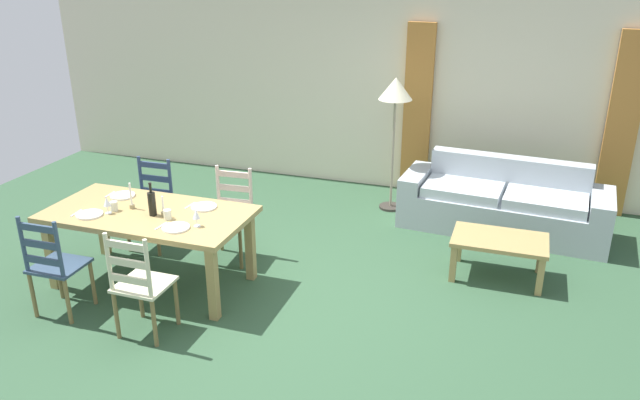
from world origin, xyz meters
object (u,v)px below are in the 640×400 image
couch (503,205)px  wine_glass_near_right (196,215)px  coffee_table (499,244)px  coffee_cup_primary (168,215)px  dining_table (149,220)px  dining_chair_near_right (140,284)px  dining_chair_far_left (152,204)px  standing_lamp (395,97)px  wine_bottle (152,203)px  dining_chair_near_left (55,265)px  dining_chair_far_right (231,215)px  wine_glass_near_left (107,202)px  coffee_cup_secondary (114,206)px

couch → wine_glass_near_right: bearing=-134.3°
coffee_table → coffee_cup_primary: bearing=-155.7°
dining_table → dining_chair_near_right: 0.90m
coffee_cup_primary → dining_chair_far_left: bearing=131.8°
dining_chair_near_right → coffee_cup_primary: 0.77m
dining_chair_far_left → standing_lamp: standing_lamp is taller
wine_bottle → coffee_table: wine_bottle is taller
wine_bottle → coffee_cup_primary: size_ratio=3.51×
dining_table → dining_chair_near_left: dining_chair_near_left is taller
dining_chair_near_left → coffee_table: (3.60, 1.93, -0.12)m
dining_chair_far_left → coffee_cup_primary: size_ratio=10.67×
couch → dining_chair_far_right: bearing=-147.6°
dining_chair_far_left → coffee_cup_primary: (0.74, -0.83, 0.32)m
wine_glass_near_left → coffee_table: wine_glass_near_left is taller
couch → standing_lamp: 1.77m
dining_chair_far_left → dining_chair_far_right: same height
dining_chair_near_right → dining_chair_far_right: 1.53m
coffee_cup_secondary → couch: (3.40, 2.49, -0.50)m
couch → wine_glass_near_left: bearing=-143.1°
standing_lamp → dining_chair_far_left: bearing=-139.9°
coffee_table → standing_lamp: bearing=134.6°
dining_chair_far_right → wine_glass_near_left: bearing=-131.3°
wine_glass_near_left → standing_lamp: bearing=53.2°
dining_chair_near_right → wine_glass_near_right: (0.19, 0.63, 0.38)m
dining_chair_near_right → couch: (2.69, 3.19, -0.19)m
dining_table → dining_chair_near_right: (0.41, -0.78, -0.19)m
dining_chair_far_left → wine_glass_near_right: (1.07, -0.88, 0.38)m
dining_table → dining_chair_near_right: bearing=-62.4°
coffee_cup_primary → dining_chair_near_right: bearing=-78.8°
dining_chair_near_right → couch: dining_chair_near_right is taller
dining_chair_far_left → coffee_cup_secondary: bearing=-78.7°
dining_chair_near_left → dining_chair_far_right: 1.76m
dining_chair_far_left → dining_table: bearing=-57.6°
coffee_cup_secondary → dining_chair_far_left: bearing=101.3°
dining_chair_far_right → coffee_table: dining_chair_far_right is taller
wine_bottle → coffee_cup_secondary: wine_bottle is taller
wine_glass_near_left → coffee_cup_primary: 0.60m
dining_chair_near_left → dining_chair_far_right: (0.95, 1.48, 0.00)m
dining_chair_near_left → wine_glass_near_right: bearing=28.8°
dining_chair_near_right → wine_glass_near_right: bearing=73.2°
dining_chair_near_left → dining_chair_far_left: size_ratio=1.00×
coffee_cup_primary → coffee_table: (2.85, 1.29, -0.44)m
dining_table → couch: couch is taller
dining_table → standing_lamp: size_ratio=1.16×
dining_chair_far_right → coffee_cup_secondary: size_ratio=10.67×
coffee_cup_primary → standing_lamp: size_ratio=0.05×
wine_bottle → wine_glass_near_left: (-0.41, -0.10, -0.01)m
dining_chair_far_left → dining_chair_far_right: size_ratio=1.00×
coffee_cup_secondary → standing_lamp: standing_lamp is taller
coffee_cup_primary → dining_chair_near_left: bearing=-139.3°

